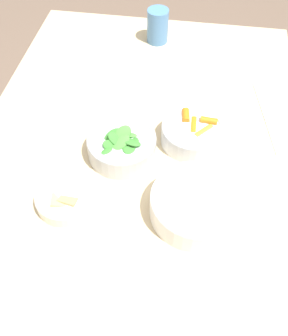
{
  "coord_description": "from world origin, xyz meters",
  "views": [
    {
      "loc": [
        0.64,
        0.12,
        1.49
      ],
      "look_at": [
        0.1,
        0.03,
        0.8
      ],
      "focal_mm": 40.0,
      "sensor_mm": 36.0,
      "label": 1
    }
  ],
  "objects_px": {
    "bowl_greens": "(122,145)",
    "cup": "(158,26)",
    "ruler": "(269,116)",
    "bowl_cookies": "(65,198)",
    "bowl_beans_hotdog": "(195,205)",
    "bowl_carrots": "(192,133)"
  },
  "relations": [
    {
      "from": "bowl_beans_hotdog",
      "to": "bowl_cookies",
      "type": "relative_size",
      "value": 1.51
    },
    {
      "from": "bowl_greens",
      "to": "cup",
      "type": "height_order",
      "value": "cup"
    },
    {
      "from": "bowl_greens",
      "to": "cup",
      "type": "bearing_deg",
      "value": 177.58
    },
    {
      "from": "bowl_beans_hotdog",
      "to": "ruler",
      "type": "xyz_separation_m",
      "value": [
        -0.34,
        0.18,
        -0.03
      ]
    },
    {
      "from": "bowl_beans_hotdog",
      "to": "cup",
      "type": "bearing_deg",
      "value": -165.47
    },
    {
      "from": "bowl_beans_hotdog",
      "to": "bowl_greens",
      "type": "bearing_deg",
      "value": -127.29
    },
    {
      "from": "bowl_beans_hotdog",
      "to": "bowl_cookies",
      "type": "xyz_separation_m",
      "value": [
        0.02,
        -0.29,
        -0.01
      ]
    },
    {
      "from": "cup",
      "to": "bowl_beans_hotdog",
      "type": "bearing_deg",
      "value": 14.53
    },
    {
      "from": "bowl_cookies",
      "to": "bowl_beans_hotdog",
      "type": "bearing_deg",
      "value": 93.64
    },
    {
      "from": "bowl_cookies",
      "to": "ruler",
      "type": "xyz_separation_m",
      "value": [
        -0.36,
        0.48,
        -0.02
      ]
    },
    {
      "from": "bowl_beans_hotdog",
      "to": "cup",
      "type": "distance_m",
      "value": 0.68
    },
    {
      "from": "bowl_carrots",
      "to": "bowl_beans_hotdog",
      "type": "height_order",
      "value": "same"
    },
    {
      "from": "bowl_beans_hotdog",
      "to": "bowl_carrots",
      "type": "bearing_deg",
      "value": -174.14
    },
    {
      "from": "bowl_beans_hotdog",
      "to": "ruler",
      "type": "height_order",
      "value": "bowl_beans_hotdog"
    },
    {
      "from": "ruler",
      "to": "cup",
      "type": "relative_size",
      "value": 2.57
    },
    {
      "from": "cup",
      "to": "bowl_cookies",
      "type": "bearing_deg",
      "value": -10.28
    },
    {
      "from": "ruler",
      "to": "bowl_carrots",
      "type": "bearing_deg",
      "value": -59.04
    },
    {
      "from": "bowl_cookies",
      "to": "cup",
      "type": "bearing_deg",
      "value": 169.72
    },
    {
      "from": "ruler",
      "to": "bowl_cookies",
      "type": "bearing_deg",
      "value": -52.86
    },
    {
      "from": "bowl_cookies",
      "to": "ruler",
      "type": "distance_m",
      "value": 0.6
    },
    {
      "from": "cup",
      "to": "bowl_greens",
      "type": "bearing_deg",
      "value": -2.42
    },
    {
      "from": "bowl_beans_hotdog",
      "to": "bowl_cookies",
      "type": "bearing_deg",
      "value": -86.36
    }
  ]
}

